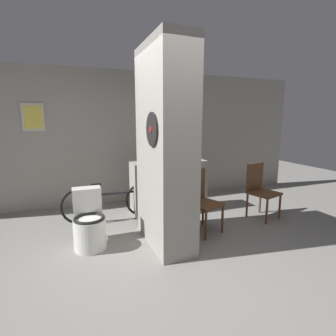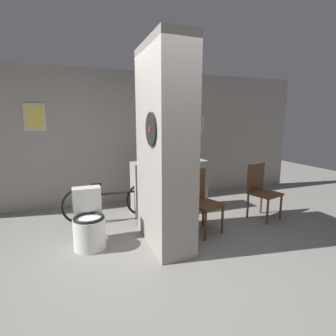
# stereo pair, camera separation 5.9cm
# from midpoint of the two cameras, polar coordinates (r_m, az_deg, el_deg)

# --- Properties ---
(ground_plane) EXTENTS (14.00, 14.00, 0.00)m
(ground_plane) POSITION_cam_midpoint_polar(r_m,az_deg,el_deg) (3.27, 0.56, -20.10)
(ground_plane) COLOR gray
(wall_back) EXTENTS (8.00, 0.09, 2.60)m
(wall_back) POSITION_cam_midpoint_polar(r_m,az_deg,el_deg) (5.35, -9.85, 6.56)
(wall_back) COLOR gray
(wall_back) RESTS_ON ground_plane
(pillar_center) EXTENTS (0.49, 1.16, 2.60)m
(pillar_center) POSITION_cam_midpoint_polar(r_m,az_deg,el_deg) (3.41, -1.25, 4.41)
(pillar_center) COLOR gray
(pillar_center) RESTS_ON ground_plane
(counter_shelf) EXTENTS (1.36, 0.44, 0.92)m
(counter_shelf) POSITION_cam_midpoint_polar(r_m,az_deg,el_deg) (4.79, -0.18, -3.98)
(counter_shelf) COLOR gray
(counter_shelf) RESTS_ON ground_plane
(toilet) EXTENTS (0.41, 0.57, 0.75)m
(toilet) POSITION_cam_midpoint_polar(r_m,az_deg,el_deg) (3.68, -17.24, -11.54)
(toilet) COLOR white
(toilet) RESTS_ON ground_plane
(chair_near_pillar) EXTENTS (0.56, 0.56, 0.93)m
(chair_near_pillar) POSITION_cam_midpoint_polar(r_m,az_deg,el_deg) (3.95, 6.68, -6.57)
(chair_near_pillar) COLOR brown
(chair_near_pillar) RESTS_ON ground_plane
(chair_by_doorway) EXTENTS (0.53, 0.53, 0.93)m
(chair_by_doorway) POSITION_cam_midpoint_polar(r_m,az_deg,el_deg) (4.73, 19.08, -4.18)
(chair_by_doorway) COLOR brown
(chair_by_doorway) RESTS_ON ground_plane
(bicycle) EXTENTS (1.63, 0.42, 0.65)m
(bicycle) POSITION_cam_midpoint_polar(r_m,az_deg,el_deg) (4.49, -12.29, -7.17)
(bicycle) COLOR black
(bicycle) RESTS_ON ground_plane
(bottle_tall) EXTENTS (0.07, 0.07, 0.32)m
(bottle_tall) POSITION_cam_midpoint_polar(r_m,az_deg,el_deg) (4.62, -0.30, 2.81)
(bottle_tall) COLOR #19598C
(bottle_tall) RESTS_ON counter_shelf
(bottle_short) EXTENTS (0.06, 0.06, 0.24)m
(bottle_short) POSITION_cam_midpoint_polar(r_m,az_deg,el_deg) (4.76, 0.41, 2.67)
(bottle_short) COLOR silver
(bottle_short) RESTS_ON counter_shelf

